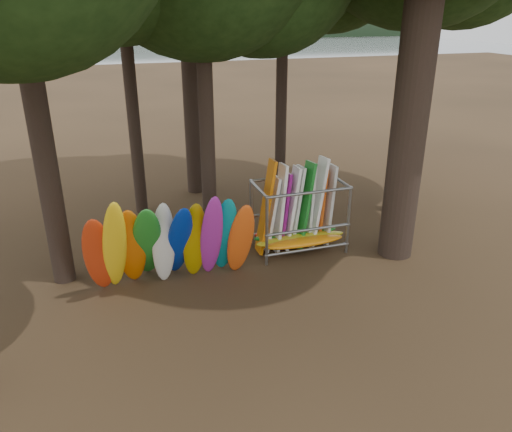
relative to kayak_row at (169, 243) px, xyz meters
name	(u,v)px	position (x,y,z in m)	size (l,w,h in m)	color
ground	(271,283)	(2.60, -0.71, -1.29)	(120.00, 120.00, 0.00)	#47331E
lake	(120,64)	(2.60, 59.29, -1.29)	(160.00, 160.00, 0.00)	gray
far_shore	(103,32)	(2.60, 109.29, 0.71)	(160.00, 4.00, 4.00)	black
kayak_row	(169,243)	(0.00, 0.00, 0.00)	(4.52, 2.21, 3.08)	red
storage_rack	(298,218)	(4.13, 1.12, -0.26)	(2.90, 1.50, 2.91)	gray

